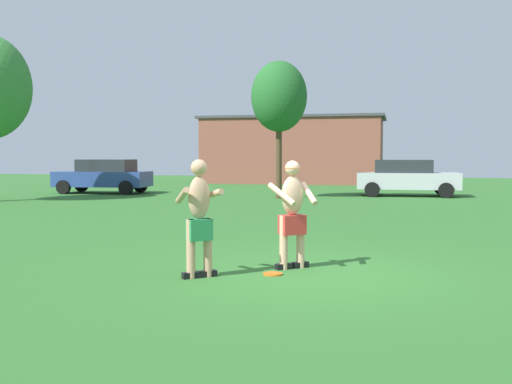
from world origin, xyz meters
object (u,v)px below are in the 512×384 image
frisbee (273,274)px  player_in_green (199,215)px  car_silver_near_post (407,177)px  car_blue_mid_lot (104,176)px  tree_left_field (279,97)px  player_with_cap (292,209)px

frisbee → player_in_green: bearing=-156.7°
frisbee → car_silver_near_post: car_silver_near_post is taller
player_in_green → car_blue_mid_lot: player_in_green is taller
player_in_green → tree_left_field: bearing=97.0°
tree_left_field → player_in_green: bearing=-83.0°
car_silver_near_post → car_blue_mid_lot: (-13.70, -1.34, 0.00)m
car_silver_near_post → tree_left_field: (-5.14, -2.59, 3.32)m
car_blue_mid_lot → car_silver_near_post: bearing=5.6°
frisbee → player_with_cap: bearing=70.1°
car_silver_near_post → car_blue_mid_lot: size_ratio=0.99×
frisbee → car_silver_near_post: 18.12m
frisbee → tree_left_field: tree_left_field is taller
car_blue_mid_lot → frisbee: bearing=-55.3°
player_in_green → car_silver_near_post: bearing=80.2°
frisbee → car_silver_near_post: bearing=83.1°
car_silver_near_post → frisbee: bearing=-96.9°
car_silver_near_post → car_blue_mid_lot: bearing=-174.4°
player_with_cap → car_blue_mid_lot: (-11.72, 16.09, -0.12)m
player_with_cap → tree_left_field: tree_left_field is taller
player_in_green → car_blue_mid_lot: (-10.51, 17.07, -0.09)m
player_with_cap → tree_left_field: bearing=102.0°
frisbee → car_blue_mid_lot: 20.25m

